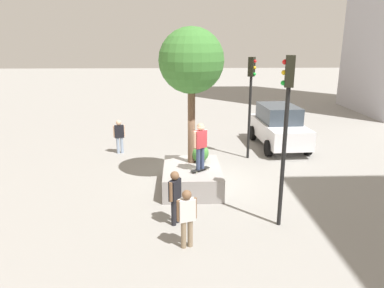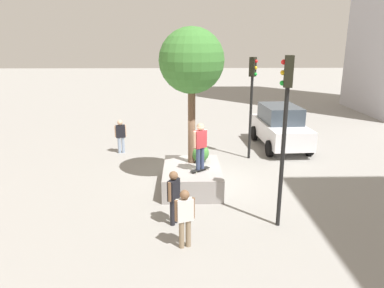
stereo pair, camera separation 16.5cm
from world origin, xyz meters
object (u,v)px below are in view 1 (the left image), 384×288
(skateboard, at_px, (200,169))
(skateboarder, at_px, (200,143))
(planter_ledge, at_px, (192,177))
(plaza_tree, at_px, (191,62))
(traffic_light_median, at_px, (251,91))
(pedestrian_crossing, at_px, (119,134))
(police_car, at_px, (279,126))
(passerby_with_bag, at_px, (187,215))
(bystander_watching, at_px, (175,194))
(traffic_light_corner, at_px, (286,115))

(skateboard, relative_size, skateboarder, 0.44)
(planter_ledge, relative_size, plaza_tree, 0.58)
(traffic_light_median, relative_size, pedestrian_crossing, 2.80)
(planter_ledge, height_order, traffic_light_median, traffic_light_median)
(skateboard, relative_size, pedestrian_crossing, 0.45)
(plaza_tree, bearing_deg, pedestrian_crossing, -138.99)
(skateboard, relative_size, police_car, 0.16)
(police_car, relative_size, traffic_light_median, 1.01)
(traffic_light_median, relative_size, passerby_with_bag, 2.82)
(plaza_tree, relative_size, bystander_watching, 2.97)
(traffic_light_median, xyz_separation_m, passerby_with_bag, (7.60, -3.08, -2.23))
(police_car, bearing_deg, skateboarder, -37.47)
(skateboard, xyz_separation_m, passerby_with_bag, (3.68, -0.57, 0.08))
(plaza_tree, height_order, skateboarder, plaza_tree)
(traffic_light_corner, relative_size, bystander_watching, 2.95)
(planter_ledge, relative_size, pedestrian_crossing, 1.76)
(planter_ledge, height_order, pedestrian_crossing, pedestrian_crossing)
(traffic_light_median, xyz_separation_m, pedestrian_crossing, (-0.98, -6.20, -2.22))
(skateboard, bearing_deg, traffic_light_corner, 41.45)
(police_car, xyz_separation_m, traffic_light_corner, (8.32, -2.19, 2.29))
(traffic_light_corner, relative_size, traffic_light_median, 1.07)
(bystander_watching, bearing_deg, traffic_light_corner, 87.04)
(planter_ledge, height_order, bystander_watching, bystander_watching)
(skateboard, bearing_deg, bystander_watching, -20.69)
(plaza_tree, xyz_separation_m, pedestrian_crossing, (-3.91, -3.40, -3.69))
(pedestrian_crossing, height_order, passerby_with_bag, pedestrian_crossing)
(pedestrian_crossing, bearing_deg, bystander_watching, 20.93)
(skateboard, height_order, traffic_light_corner, traffic_light_corner)
(police_car, height_order, traffic_light_median, traffic_light_median)
(planter_ledge, bearing_deg, traffic_light_corner, 40.40)
(plaza_tree, height_order, police_car, plaza_tree)
(skateboarder, distance_m, traffic_light_median, 4.84)
(police_car, distance_m, traffic_light_corner, 8.90)
(traffic_light_corner, height_order, traffic_light_median, traffic_light_corner)
(plaza_tree, xyz_separation_m, passerby_with_bag, (4.67, -0.29, -3.70))
(police_car, relative_size, pedestrian_crossing, 2.84)
(planter_ledge, bearing_deg, plaza_tree, 179.95)
(planter_ledge, xyz_separation_m, traffic_light_median, (-3.50, 2.79, 2.77))
(planter_ledge, xyz_separation_m, pedestrian_crossing, (-4.48, -3.40, 0.55))
(skateboarder, distance_m, bystander_watching, 2.69)
(pedestrian_crossing, bearing_deg, police_car, 96.12)
(skateboarder, xyz_separation_m, bystander_watching, (2.38, -0.90, -0.90))
(plaza_tree, bearing_deg, passerby_with_bag, -3.56)
(traffic_light_corner, xyz_separation_m, passerby_with_bag, (1.14, -2.81, -2.43))
(planter_ledge, height_order, police_car, police_car)
(skateboard, xyz_separation_m, pedestrian_crossing, (-4.91, -3.68, 0.09))
(plaza_tree, distance_m, skateboarder, 2.96)
(traffic_light_median, bearing_deg, traffic_light_corner, -2.40)
(police_car, relative_size, bystander_watching, 2.79)
(planter_ledge, relative_size, skateboarder, 1.73)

